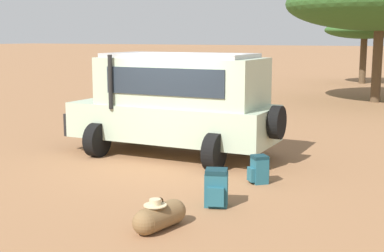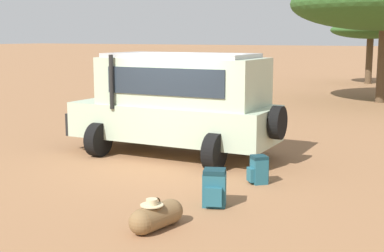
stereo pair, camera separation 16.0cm
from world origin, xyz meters
TOP-DOWN VIEW (x-y plane):
  - ground_plane at (0.00, 0.00)m, footprint 320.00×320.00m
  - safari_vehicle at (-0.36, 0.85)m, footprint 5.38×2.84m
  - backpack_beside_front_wheel at (2.17, -2.28)m, footprint 0.47×0.49m
  - backpack_cluster_center at (2.29, -0.60)m, footprint 0.44×0.44m
  - duffel_bag_low_black_case at (1.89, -3.66)m, footprint 0.49×1.01m
  - acacia_tree_far_left at (-0.19, 23.55)m, footprint 4.71×4.87m
  - acacia_tree_left_mid at (2.10, 14.10)m, footprint 8.00×7.77m

SIDE VIEW (x-z plane):
  - ground_plane at x=0.00m, z-range 0.00..0.00m
  - duffel_bag_low_black_case at x=1.89m, z-range -0.05..0.44m
  - backpack_cluster_center at x=2.29m, z-range -0.01..0.54m
  - backpack_beside_front_wheel at x=2.17m, z-range -0.01..0.63m
  - safari_vehicle at x=-0.36m, z-range 0.07..2.51m
  - acacia_tree_far_left at x=-0.19m, z-range 1.31..5.06m
  - acacia_tree_left_mid at x=2.10m, z-range 1.52..6.89m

